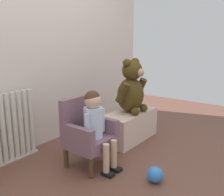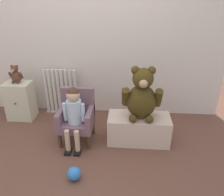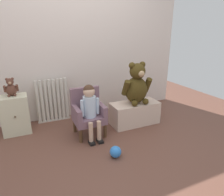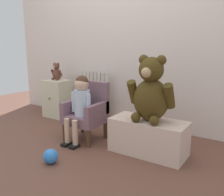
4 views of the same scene
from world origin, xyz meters
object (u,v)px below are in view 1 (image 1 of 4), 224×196
object	(u,v)px
child_figure	(95,119)
toy_ball	(155,175)
radiator	(12,127)
low_bench	(130,126)
large_teddy_bear	(131,89)
child_armchair	(87,132)

from	to	relation	value
child_figure	toy_ball	bearing A→B (deg)	-79.28
radiator	low_bench	distance (m)	1.29
low_bench	toy_ball	size ratio (longest dim) A/B	5.48
child_figure	large_teddy_bear	xyz separation A→B (m)	(0.76, 0.11, 0.14)
radiator	large_teddy_bear	world-z (taller)	large_teddy_bear
child_armchair	large_teddy_bear	world-z (taller)	large_teddy_bear
child_figure	large_teddy_bear	distance (m)	0.78
child_figure	low_bench	bearing A→B (deg)	8.78
child_armchair	toy_ball	bearing A→B (deg)	-80.97
child_armchair	radiator	bearing A→B (deg)	120.93
child_armchair	large_teddy_bear	size ratio (longest dim) A/B	1.04
child_armchair	large_teddy_bear	distance (m)	0.81
large_teddy_bear	child_figure	bearing A→B (deg)	-171.80
toy_ball	child_figure	bearing A→B (deg)	100.72
child_armchair	large_teddy_bear	bearing A→B (deg)	0.24
child_armchair	low_bench	bearing A→B (deg)	0.70
low_bench	toy_ball	xyz separation A→B (m)	(-0.64, -0.67, -0.10)
child_figure	child_armchair	bearing A→B (deg)	90.00
toy_ball	large_teddy_bear	bearing A→B (deg)	45.56
child_figure	toy_ball	xyz separation A→B (m)	(0.11, -0.56, -0.40)
low_bench	large_teddy_bear	xyz separation A→B (m)	(0.01, -0.01, 0.44)
child_armchair	large_teddy_bear	xyz separation A→B (m)	(0.76, 0.00, 0.29)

